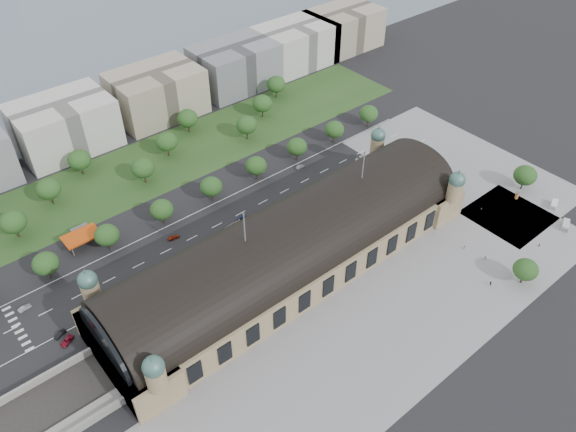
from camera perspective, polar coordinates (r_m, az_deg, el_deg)
ground at (r=213.15m, az=0.32°, el=-5.25°), size 900.00×900.00×0.00m
station at (r=205.94m, az=0.33°, el=-3.24°), size 150.00×48.40×44.30m
plaza_south at (r=198.41m, az=10.95°, el=-10.81°), size 190.00×48.00×0.12m
plaza_east at (r=275.50m, az=17.02°, el=4.81°), size 56.00×100.00×0.12m
road_slab at (r=228.22m, az=-9.72°, el=-2.23°), size 260.00×26.00×0.10m
grass_belt at (r=269.48m, az=-15.06°, el=4.37°), size 300.00×45.00×0.10m
petrol_station at (r=237.08m, az=-20.25°, el=-1.71°), size 14.00×13.00×5.05m
lake at (r=449.65m, az=-26.08°, el=16.63°), size 700.00×320.00×0.08m
office_3 at (r=291.64m, az=-21.77°, el=8.55°), size 45.00×32.00×24.00m
office_4 at (r=306.91m, az=-13.19°, el=12.05°), size 45.00×32.00×24.00m
office_5 at (r=329.14m, az=-5.43°, el=14.92°), size 45.00×32.00×24.00m
office_6 at (r=354.03m, az=0.77°, el=16.97°), size 45.00×32.00×24.00m
office_7 at (r=379.27m, az=5.63°, el=18.43°), size 45.00×32.00×24.00m
tree_row_2 at (r=222.32m, az=-23.41°, el=-4.45°), size 9.60×9.60×11.52m
tree_row_3 at (r=226.21m, az=-17.93°, el=-1.86°), size 9.60×9.60×11.52m
tree_row_4 at (r=232.53m, az=-12.71°, el=0.64°), size 9.60×9.60×11.52m
tree_row_5 at (r=241.09m, az=-7.81°, el=2.98°), size 9.60×9.60×11.52m
tree_row_6 at (r=251.65m, az=-3.26°, el=5.12°), size 9.60×9.60×11.52m
tree_row_7 at (r=263.97m, az=0.92°, el=7.05°), size 9.60×9.60×11.52m
tree_row_8 at (r=277.83m, az=4.73°, el=8.76°), size 9.60×9.60×11.52m
tree_row_9 at (r=293.00m, az=8.19°, el=10.27°), size 9.60×9.60×11.52m
tree_belt_3 at (r=245.19m, az=-26.14°, el=-0.53°), size 10.40×10.40×12.48m
tree_belt_4 at (r=257.37m, az=-23.15°, el=2.57°), size 10.40×10.40×12.48m
tree_belt_5 at (r=270.87m, az=-20.43°, el=5.37°), size 10.40×10.40×12.48m
tree_belt_6 at (r=256.97m, az=-14.52°, el=4.75°), size 10.40×10.40×12.48m
tree_belt_7 at (r=272.62m, az=-12.23°, el=7.40°), size 10.40×10.40×12.48m
tree_belt_8 at (r=289.17m, az=-10.17°, el=9.74°), size 10.40×10.40×12.48m
tree_belt_9 at (r=280.09m, az=-4.23°, el=9.22°), size 10.40×10.40×12.48m
tree_belt_10 at (r=298.17m, az=-2.64°, el=11.35°), size 10.40×10.40×12.48m
tree_belt_11 at (r=316.81m, az=-1.21°, el=13.23°), size 10.40×10.40×12.48m
tree_plaza_ne at (r=266.34m, az=22.96°, el=3.82°), size 10.00×10.00×11.69m
tree_plaza_s at (r=220.22m, az=22.99°, el=-5.03°), size 9.00×9.00×10.64m
traffic_car_1 at (r=219.15m, az=-25.20°, el=-8.45°), size 4.60×2.02×1.47m
traffic_car_2 at (r=214.28m, az=-19.42°, el=-7.73°), size 4.69×2.34×1.28m
traffic_car_3 at (r=228.92m, az=-11.54°, el=-2.13°), size 5.03×2.58×1.40m
traffic_car_4 at (r=234.29m, az=-4.76°, el=-0.15°), size 3.94×1.78×1.31m
traffic_car_5 at (r=262.36m, az=1.21°, el=5.04°), size 4.47×1.78×1.45m
traffic_car_6 at (r=269.81m, az=7.30°, el=5.81°), size 5.87×3.26×1.55m
parked_car_0 at (r=206.19m, az=-22.15°, el=-11.07°), size 4.67×3.12×1.46m
parked_car_1 at (r=203.58m, az=-21.55°, el=-11.71°), size 5.66×4.73×1.44m
parked_car_2 at (r=206.88m, az=-15.63°, el=-8.77°), size 5.44×4.66×1.50m
parked_car_3 at (r=207.79m, az=-14.60°, el=-8.25°), size 4.37×3.18×1.38m
parked_car_4 at (r=209.33m, az=-15.80°, el=-8.10°), size 4.22×3.64×1.37m
parked_car_5 at (r=214.87m, az=-11.00°, el=-5.48°), size 5.44×5.00×1.41m
parked_car_6 at (r=213.81m, az=-11.81°, el=-5.88°), size 5.78×4.65×1.57m
bus_west at (r=228.47m, az=-4.91°, el=-1.05°), size 12.66×3.55×3.49m
bus_mid at (r=227.26m, az=-5.87°, el=-1.42°), size 12.30×3.69×3.38m
bus_east at (r=235.46m, az=-0.73°, el=0.51°), size 10.64×2.69×2.95m
van_east at (r=264.29m, az=25.39°, el=0.99°), size 6.42×4.40×2.58m
van_south at (r=255.13m, az=26.35°, el=-0.89°), size 6.65×4.81×2.68m
advertising_column at (r=262.80m, az=22.24°, el=1.95°), size 1.77×1.77×3.35m
pedestrian_0 at (r=230.41m, az=17.50°, el=-3.07°), size 0.85×0.55×1.63m
pedestrian_1 at (r=228.52m, az=19.40°, el=-4.01°), size 0.75×0.77×1.79m
pedestrian_2 at (r=251.50m, az=19.05°, el=0.71°), size 0.52×0.80×1.56m
pedestrian_3 at (r=241.86m, az=24.16°, el=-2.71°), size 1.09×0.93×1.69m
pedestrian_4 at (r=218.95m, az=19.86°, el=-6.48°), size 1.17×1.31×1.92m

